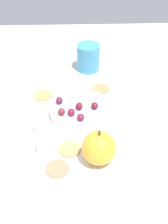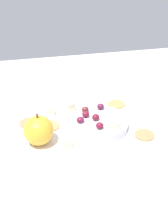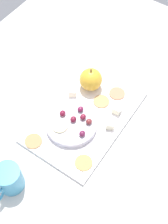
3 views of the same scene
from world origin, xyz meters
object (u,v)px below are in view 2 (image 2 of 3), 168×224
(cracker_3, at_px, (145,135))
(apple_whole, at_px, (39,130))
(grape_3, at_px, (101,106))
(cracker_2, at_px, (50,126))
(cheese_cube_0, at_px, (49,111))
(cracker_0, at_px, (29,123))
(cracker_1, at_px, (116,104))
(platter, at_px, (78,129))
(serving_dish, at_px, (98,124))
(grape_0, at_px, (86,114))
(grape_4, at_px, (100,126))
(cheese_cube_1, at_px, (65,143))
(grape_1, at_px, (85,110))
(grape_2, at_px, (80,120))
(apple_slice_0, at_px, (112,122))
(grape_5, at_px, (96,117))
(cheese_cube_2, at_px, (69,107))

(cracker_3, bearing_deg, apple_whole, 174.37)
(grape_3, bearing_deg, cracker_2, -170.13)
(cheese_cube_0, distance_m, cracker_0, 0.07)
(cracker_1, bearing_deg, grape_3, -142.68)
(platter, bearing_deg, serving_dish, -12.62)
(cracker_3, bearing_deg, serving_dish, 150.51)
(grape_0, distance_m, grape_4, 0.07)
(cracker_3, distance_m, grape_3, 0.15)
(grape_4, bearing_deg, cracker_1, 57.40)
(cheese_cube_0, xyz_separation_m, cheese_cube_1, (0.02, -0.16, 0.00))
(cracker_0, xyz_separation_m, grape_1, (0.16, -0.01, 0.03))
(cheese_cube_1, bearing_deg, grape_2, 53.18)
(grape_0, relative_size, grape_1, 1.00)
(cheese_cube_1, xyz_separation_m, grape_0, (0.07, 0.09, 0.02))
(apple_whole, bearing_deg, cracker_2, 62.55)
(grape_3, relative_size, apple_slice_0, 0.40)
(cracker_0, height_order, apple_slice_0, apple_slice_0)
(cheese_cube_0, bearing_deg, grape_3, -14.16)
(cheese_cube_1, distance_m, cracker_3, 0.21)
(cracker_0, bearing_deg, apple_slice_0, -18.81)
(grape_1, height_order, grape_5, same)
(grape_0, bearing_deg, grape_3, 31.90)
(cracker_2, bearing_deg, apple_whole, -117.45)
(grape_1, bearing_deg, grape_2, -116.13)
(cracker_3, height_order, grape_3, grape_3)
(cheese_cube_0, relative_size, grape_5, 1.26)
(platter, distance_m, grape_0, 0.05)
(grape_5, bearing_deg, grape_2, -176.15)
(cracker_0, xyz_separation_m, grape_5, (0.18, -0.05, 0.03))
(apple_whole, xyz_separation_m, cracker_0, (-0.02, 0.09, -0.04))
(apple_whole, distance_m, grape_1, 0.16)
(cracker_1, xyz_separation_m, grape_5, (-0.09, -0.10, 0.03))
(grape_0, bearing_deg, cracker_0, 168.53)
(cheese_cube_2, relative_size, grape_3, 1.26)
(platter, bearing_deg, grape_5, -10.48)
(grape_2, relative_size, grape_4, 1.00)
(grape_2, bearing_deg, cheese_cube_2, 97.73)
(cracker_2, xyz_separation_m, apple_slice_0, (0.16, -0.05, 0.02))
(cracker_1, height_order, grape_0, grape_0)
(cheese_cube_1, distance_m, cheese_cube_2, 0.17)
(apple_whole, relative_size, grape_5, 3.83)
(grape_4, bearing_deg, cheese_cube_0, 132.82)
(cracker_0, height_order, grape_1, grape_1)
(apple_whole, bearing_deg, cheese_cube_2, 54.15)
(cracker_3, relative_size, grape_5, 2.64)
(grape_0, relative_size, grape_3, 1.00)
(apple_whole, relative_size, cheese_cube_0, 3.04)
(cheese_cube_1, relative_size, grape_2, 1.26)
(cracker_0, distance_m, grape_1, 0.16)
(cracker_0, bearing_deg, serving_dish, -16.46)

